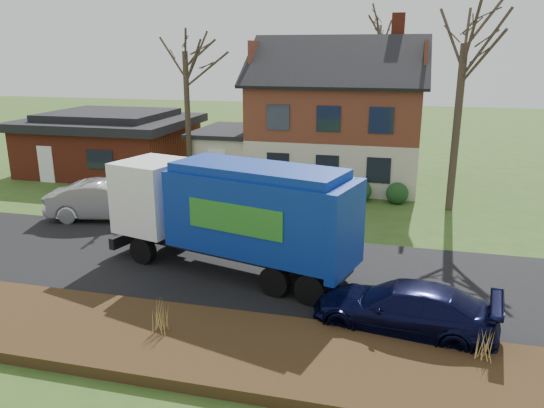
# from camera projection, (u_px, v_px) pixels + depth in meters

# --- Properties ---
(ground) EXTENTS (120.00, 120.00, 0.00)m
(ground) POSITION_uv_depth(u_px,v_px,m) (226.00, 266.00, 18.60)
(ground) COLOR #32521B
(ground) RESTS_ON ground
(road) EXTENTS (80.00, 7.00, 0.02)m
(road) POSITION_uv_depth(u_px,v_px,m) (226.00, 266.00, 18.60)
(road) COLOR black
(road) RESTS_ON ground
(mulch_verge) EXTENTS (80.00, 3.50, 0.30)m
(mulch_verge) POSITION_uv_depth(u_px,v_px,m) (158.00, 339.00, 13.62)
(mulch_verge) COLOR #312010
(mulch_verge) RESTS_ON ground
(main_house) EXTENTS (12.95, 8.95, 9.26)m
(main_house) POSITION_uv_depth(u_px,v_px,m) (329.00, 110.00, 30.07)
(main_house) COLOR beige
(main_house) RESTS_ON ground
(ranch_house) EXTENTS (9.80, 8.20, 3.70)m
(ranch_house) POSITION_uv_depth(u_px,v_px,m) (111.00, 142.00, 33.04)
(ranch_house) COLOR maroon
(ranch_house) RESTS_ON ground
(garbage_truck) EXTENTS (9.16, 4.57, 3.79)m
(garbage_truck) POSITION_uv_depth(u_px,v_px,m) (234.00, 210.00, 17.58)
(garbage_truck) COLOR black
(garbage_truck) RESTS_ON ground
(silver_sedan) EXTENTS (5.48, 2.99, 1.71)m
(silver_sedan) POSITION_uv_depth(u_px,v_px,m) (108.00, 200.00, 23.64)
(silver_sedan) COLOR #ABAEB3
(silver_sedan) RESTS_ON ground
(navy_wagon) EXTENTS (5.06, 2.62, 1.40)m
(navy_wagon) POSITION_uv_depth(u_px,v_px,m) (403.00, 309.00, 14.05)
(navy_wagon) COLOR black
(navy_wagon) RESTS_ON ground
(tree_front_west) EXTENTS (3.40, 3.40, 10.10)m
(tree_front_west) POSITION_uv_depth(u_px,v_px,m) (184.00, 30.00, 27.37)
(tree_front_west) COLOR #3D3224
(tree_front_west) RESTS_ON ground
(tree_front_east) EXTENTS (3.91, 3.91, 10.86)m
(tree_front_east) POSITION_uv_depth(u_px,v_px,m) (468.00, 13.00, 22.77)
(tree_front_east) COLOR #413227
(tree_front_east) RESTS_ON ground
(tree_back) EXTENTS (3.59, 3.59, 11.35)m
(tree_back) POSITION_uv_depth(u_px,v_px,m) (381.00, 16.00, 34.80)
(tree_back) COLOR #413327
(tree_back) RESTS_ON ground
(grass_clump_mid) EXTENTS (0.31, 0.26, 0.87)m
(grass_clump_mid) POSITION_uv_depth(u_px,v_px,m) (159.00, 317.00, 13.52)
(grass_clump_mid) COLOR tan
(grass_clump_mid) RESTS_ON mulch_verge
(grass_clump_east) EXTENTS (0.31, 0.26, 0.78)m
(grass_clump_east) POSITION_uv_depth(u_px,v_px,m) (485.00, 345.00, 12.35)
(grass_clump_east) COLOR tan
(grass_clump_east) RESTS_ON mulch_verge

